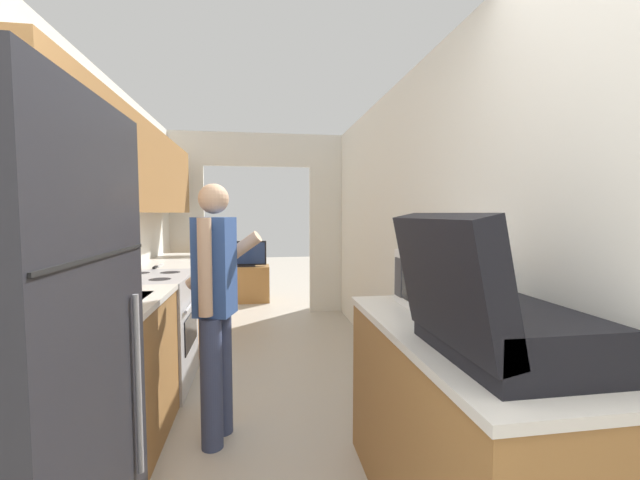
{
  "coord_description": "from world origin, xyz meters",
  "views": [
    {
      "loc": [
        0.02,
        -0.56,
        1.41
      ],
      "look_at": [
        0.56,
        2.92,
        1.17
      ],
      "focal_mm": 22.0,
      "sensor_mm": 36.0,
      "label": 1
    }
  ],
  "objects_px": {
    "range_oven": "(150,331)",
    "television": "(246,254)",
    "person": "(215,306)",
    "suitcase": "(486,314)",
    "knife": "(157,267)",
    "microwave": "(444,281)",
    "tv_cabinet": "(247,284)"
  },
  "relations": [
    {
      "from": "person",
      "to": "suitcase",
      "type": "height_order",
      "value": "person"
    },
    {
      "from": "microwave",
      "to": "tv_cabinet",
      "type": "height_order",
      "value": "microwave"
    },
    {
      "from": "person",
      "to": "knife",
      "type": "bearing_deg",
      "value": 41.86
    },
    {
      "from": "range_oven",
      "to": "person",
      "type": "distance_m",
      "value": 1.12
    },
    {
      "from": "knife",
      "to": "television",
      "type": "bearing_deg",
      "value": 71.04
    },
    {
      "from": "person",
      "to": "television",
      "type": "distance_m",
      "value": 3.84
    },
    {
      "from": "range_oven",
      "to": "microwave",
      "type": "distance_m",
      "value": 2.37
    },
    {
      "from": "tv_cabinet",
      "to": "knife",
      "type": "relative_size",
      "value": 2.14
    },
    {
      "from": "suitcase",
      "to": "television",
      "type": "distance_m",
      "value": 5.13
    },
    {
      "from": "microwave",
      "to": "knife",
      "type": "height_order",
      "value": "microwave"
    },
    {
      "from": "television",
      "to": "range_oven",
      "type": "bearing_deg",
      "value": -102.69
    },
    {
      "from": "tv_cabinet",
      "to": "television",
      "type": "distance_m",
      "value": 0.48
    },
    {
      "from": "knife",
      "to": "range_oven",
      "type": "bearing_deg",
      "value": -85.28
    },
    {
      "from": "knife",
      "to": "tv_cabinet",
      "type": "bearing_deg",
      "value": 71.3
    },
    {
      "from": "person",
      "to": "microwave",
      "type": "bearing_deg",
      "value": -97.87
    },
    {
      "from": "tv_cabinet",
      "to": "microwave",
      "type": "bearing_deg",
      "value": -75.3
    },
    {
      "from": "suitcase",
      "to": "microwave",
      "type": "relative_size",
      "value": 1.29
    },
    {
      "from": "range_oven",
      "to": "microwave",
      "type": "relative_size",
      "value": 2.14
    },
    {
      "from": "tv_cabinet",
      "to": "suitcase",
      "type": "bearing_deg",
      "value": -79.04
    },
    {
      "from": "knife",
      "to": "microwave",
      "type": "bearing_deg",
      "value": -47.44
    },
    {
      "from": "person",
      "to": "tv_cabinet",
      "type": "xyz_separation_m",
      "value": [
        0.06,
        3.88,
        -0.56
      ]
    },
    {
      "from": "person",
      "to": "television",
      "type": "xyz_separation_m",
      "value": [
        0.06,
        3.83,
        -0.08
      ]
    },
    {
      "from": "suitcase",
      "to": "television",
      "type": "bearing_deg",
      "value": 101.05
    },
    {
      "from": "range_oven",
      "to": "knife",
      "type": "height_order",
      "value": "range_oven"
    },
    {
      "from": "microwave",
      "to": "television",
      "type": "relative_size",
      "value": 0.78
    },
    {
      "from": "microwave",
      "to": "knife",
      "type": "relative_size",
      "value": 1.47
    },
    {
      "from": "suitcase",
      "to": "knife",
      "type": "distance_m",
      "value": 3.09
    },
    {
      "from": "range_oven",
      "to": "person",
      "type": "xyz_separation_m",
      "value": [
        0.61,
        -0.86,
        0.39
      ]
    },
    {
      "from": "range_oven",
      "to": "television",
      "type": "relative_size",
      "value": 1.68
    },
    {
      "from": "suitcase",
      "to": "television",
      "type": "xyz_separation_m",
      "value": [
        -0.98,
        5.03,
        -0.3
      ]
    },
    {
      "from": "suitcase",
      "to": "person",
      "type": "bearing_deg",
      "value": 131.13
    },
    {
      "from": "person",
      "to": "tv_cabinet",
      "type": "height_order",
      "value": "person"
    }
  ]
}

